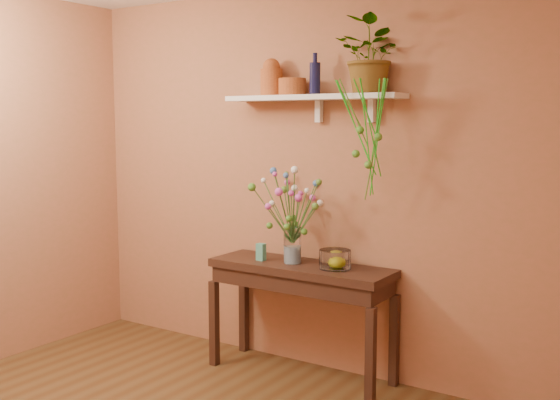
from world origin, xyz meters
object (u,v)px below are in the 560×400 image
(spider_plant, at_px, (372,55))
(glass_vase, at_px, (292,248))
(sideboard, at_px, (301,280))
(glass_bowl, at_px, (335,260))
(bouquet, at_px, (291,199))
(terracotta_jug, at_px, (271,78))
(blue_bottle, at_px, (315,78))

(spider_plant, xyz_separation_m, glass_vase, (-0.53, -0.11, -1.28))
(sideboard, relative_size, glass_bowl, 6.17)
(glass_vase, relative_size, bouquet, 0.46)
(bouquet, bearing_deg, glass_vase, 42.46)
(terracotta_jug, distance_m, glass_bowl, 1.35)
(glass_bowl, bearing_deg, bouquet, -178.11)
(blue_bottle, relative_size, bouquet, 0.51)
(blue_bottle, relative_size, glass_vase, 1.10)
(blue_bottle, xyz_separation_m, glass_bowl, (0.22, -0.09, -1.20))
(glass_vase, bearing_deg, sideboard, 2.56)
(blue_bottle, height_order, bouquet, blue_bottle)
(sideboard, xyz_separation_m, terracotta_jug, (-0.32, 0.12, 1.39))
(terracotta_jug, bearing_deg, glass_vase, -25.35)
(glass_vase, bearing_deg, blue_bottle, 39.20)
(sideboard, relative_size, glass_vase, 5.18)
(sideboard, bearing_deg, glass_vase, -177.44)
(sideboard, relative_size, bouquet, 2.41)
(bouquet, bearing_deg, spider_plant, 12.38)
(terracotta_jug, distance_m, bouquet, 0.88)
(terracotta_jug, bearing_deg, blue_bottle, -3.91)
(terracotta_jug, distance_m, blue_bottle, 0.37)
(sideboard, bearing_deg, spider_plant, 13.06)
(bouquet, distance_m, glass_bowl, 0.51)
(terracotta_jug, relative_size, bouquet, 0.49)
(terracotta_jug, xyz_separation_m, spider_plant, (0.78, -0.01, 0.11))
(spider_plant, bearing_deg, terracotta_jug, 179.28)
(terracotta_jug, height_order, spider_plant, spider_plant)
(sideboard, height_order, spider_plant, spider_plant)
(bouquet, height_order, glass_bowl, bouquet)
(blue_bottle, bearing_deg, bouquet, -140.57)
(blue_bottle, distance_m, glass_bowl, 1.23)
(glass_vase, relative_size, glass_bowl, 1.19)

